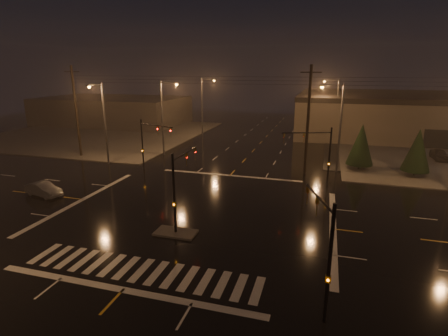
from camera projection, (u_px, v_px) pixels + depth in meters
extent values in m
plane|color=black|center=(195.00, 213.00, 29.07)|extent=(140.00, 140.00, 0.00)
cube|color=#46443F|center=(101.00, 133.00, 64.83)|extent=(36.00, 36.00, 0.12)
cube|color=#46443F|center=(176.00, 233.00, 25.35)|extent=(3.00, 1.60, 0.15)
cube|color=beige|center=(142.00, 270.00, 20.76)|extent=(15.00, 2.60, 0.01)
cube|color=beige|center=(123.00, 290.00, 18.91)|extent=(16.00, 0.50, 0.01)
cube|color=beige|center=(230.00, 175.00, 39.23)|extent=(16.00, 0.50, 0.01)
cube|color=#3C3735|center=(114.00, 110.00, 76.51)|extent=(30.00, 18.00, 5.60)
cylinder|color=black|center=(174.00, 195.00, 24.55)|extent=(0.18, 0.18, 6.00)
cylinder|color=black|center=(185.00, 153.00, 25.95)|extent=(0.12, 4.50, 0.12)
imported|color=#594707|center=(195.00, 148.00, 27.83)|extent=(0.16, 0.20, 1.00)
cube|color=#594707|center=(175.00, 204.00, 24.75)|extent=(0.25, 0.18, 0.35)
cylinder|color=black|center=(329.00, 157.00, 35.12)|extent=(0.18, 0.18, 6.00)
cylinder|color=black|center=(307.00, 133.00, 34.28)|extent=(4.74, 1.82, 0.12)
imported|color=#594707|center=(284.00, 133.00, 34.15)|extent=(0.24, 0.22, 1.00)
cube|color=#594707|center=(329.00, 164.00, 35.31)|extent=(0.25, 0.18, 0.35)
cylinder|color=black|center=(142.00, 145.00, 40.77)|extent=(0.18, 0.18, 6.00)
cylinder|color=black|center=(156.00, 125.00, 38.67)|extent=(4.74, 1.82, 0.12)
imported|color=#594707|center=(171.00, 128.00, 37.40)|extent=(0.24, 0.22, 1.00)
cube|color=#594707|center=(143.00, 151.00, 40.96)|extent=(0.25, 0.18, 0.35)
cylinder|color=black|center=(329.00, 265.00, 15.73)|extent=(0.18, 0.18, 6.00)
cylinder|color=black|center=(319.00, 198.00, 16.96)|extent=(1.48, 3.80, 0.12)
imported|color=#594707|center=(308.00, 187.00, 18.71)|extent=(0.22, 0.24, 1.00)
cube|color=#594707|center=(328.00, 279.00, 15.92)|extent=(0.25, 0.18, 0.35)
cylinder|color=#38383A|center=(162.00, 119.00, 47.42)|extent=(0.24, 0.24, 10.00)
cylinder|color=#38383A|center=(169.00, 83.00, 45.78)|extent=(2.40, 0.14, 0.14)
cube|color=#38383A|center=(177.00, 83.00, 45.50)|extent=(0.70, 0.30, 0.18)
sphere|color=orange|center=(177.00, 84.00, 45.54)|extent=(0.32, 0.32, 0.32)
cylinder|color=#38383A|center=(202.00, 107.00, 62.20)|extent=(0.24, 0.24, 10.00)
cylinder|color=#38383A|center=(208.00, 79.00, 60.56)|extent=(2.40, 0.14, 0.14)
cube|color=#38383A|center=(214.00, 80.00, 60.28)|extent=(0.70, 0.30, 0.18)
sphere|color=orange|center=(214.00, 80.00, 60.32)|extent=(0.32, 0.32, 0.32)
cylinder|color=#38383A|center=(340.00, 129.00, 39.39)|extent=(0.24, 0.24, 10.00)
cylinder|color=#38383A|center=(333.00, 85.00, 38.40)|extent=(2.40, 0.14, 0.14)
cube|color=#38383A|center=(322.00, 86.00, 38.71)|extent=(0.70, 0.30, 0.18)
sphere|color=orange|center=(322.00, 87.00, 38.74)|extent=(0.32, 0.32, 0.32)
cylinder|color=#38383A|center=(337.00, 110.00, 57.86)|extent=(0.24, 0.24, 10.00)
cylinder|color=#38383A|center=(332.00, 80.00, 56.87)|extent=(2.40, 0.14, 0.14)
cube|color=#38383A|center=(325.00, 80.00, 57.18)|extent=(0.70, 0.30, 0.18)
sphere|color=orange|center=(324.00, 81.00, 57.21)|extent=(0.32, 0.32, 0.32)
cylinder|color=#38383A|center=(105.00, 124.00, 42.63)|extent=(0.24, 0.24, 10.00)
cylinder|color=#38383A|center=(95.00, 85.00, 40.21)|extent=(0.14, 2.40, 0.14)
cube|color=#38383A|center=(89.00, 85.00, 39.20)|extent=(0.30, 0.70, 0.18)
sphere|color=orange|center=(89.00, 87.00, 39.24)|extent=(0.32, 0.32, 0.32)
cylinder|color=black|center=(76.00, 112.00, 46.28)|extent=(0.32, 0.32, 12.00)
cube|color=black|center=(72.00, 72.00, 44.85)|extent=(2.20, 0.12, 0.12)
cylinder|color=black|center=(308.00, 121.00, 38.21)|extent=(0.32, 0.32, 12.00)
cube|color=black|center=(311.00, 72.00, 36.79)|extent=(2.20, 0.12, 0.12)
cylinder|color=black|center=(359.00, 167.00, 41.35)|extent=(0.18, 0.18, 0.70)
cone|color=black|center=(361.00, 144.00, 40.60)|extent=(3.06, 3.06, 4.78)
cylinder|color=black|center=(414.00, 173.00, 38.78)|extent=(0.18, 0.18, 0.70)
cone|color=black|center=(417.00, 150.00, 38.04)|extent=(2.99, 2.99, 4.66)
imported|color=black|center=(440.00, 155.00, 45.57)|extent=(1.75, 4.20, 1.42)
imported|color=#5C5F63|center=(43.00, 189.00, 32.79)|extent=(4.11, 2.15, 1.29)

